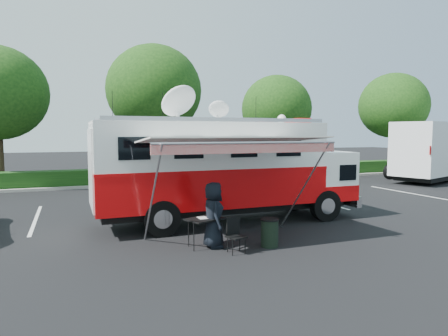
# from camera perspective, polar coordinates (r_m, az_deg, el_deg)

# --- Properties ---
(ground_plane) EXTENTS (120.00, 120.00, 0.00)m
(ground_plane) POSITION_cam_1_polar(r_m,az_deg,el_deg) (14.43, 0.73, -7.70)
(ground_plane) COLOR black
(ground_plane) RESTS_ON ground
(back_border) EXTENTS (60.00, 6.14, 8.87)m
(back_border) POSITION_cam_1_polar(r_m,az_deg,el_deg) (26.80, -7.47, 8.88)
(back_border) COLOR #9E998E
(back_border) RESTS_ON ground_plane
(stall_lines) EXTENTS (24.12, 5.50, 0.01)m
(stall_lines) POSITION_cam_1_polar(r_m,az_deg,el_deg) (17.04, -4.65, -5.73)
(stall_lines) COLOR silver
(stall_lines) RESTS_ON ground_plane
(command_truck) EXTENTS (9.44, 2.60, 4.53)m
(command_truck) POSITION_cam_1_polar(r_m,az_deg,el_deg) (14.10, 0.43, -0.01)
(command_truck) COLOR black
(command_truck) RESTS_ON ground_plane
(awning) EXTENTS (5.15, 2.66, 3.11)m
(awning) POSITION_cam_1_polar(r_m,az_deg,el_deg) (11.24, 1.52, 3.70)
(awning) COLOR silver
(awning) RESTS_ON ground_plane
(person) EXTENTS (0.70, 0.96, 1.83)m
(person) POSITION_cam_1_polar(r_m,az_deg,el_deg) (11.35, -1.51, -11.23)
(person) COLOR black
(person) RESTS_ON ground_plane
(folding_table) EXTENTS (1.16, 1.00, 0.83)m
(folding_table) POSITION_cam_1_polar(r_m,az_deg,el_deg) (11.16, -2.75, -7.40)
(folding_table) COLOR black
(folding_table) RESTS_ON ground_plane
(folding_chair) EXTENTS (0.56, 0.59, 0.93)m
(folding_chair) POSITION_cam_1_polar(r_m,az_deg,el_deg) (10.76, 1.53, -9.10)
(folding_chair) COLOR black
(folding_chair) RESTS_ON ground_plane
(trash_bin) EXTENTS (0.53, 0.53, 0.79)m
(trash_bin) POSITION_cam_1_polar(r_m,az_deg,el_deg) (11.37, 6.54, -9.15)
(trash_bin) COLOR black
(trash_bin) RESTS_ON ground_plane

